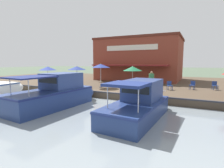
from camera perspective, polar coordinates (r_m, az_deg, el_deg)
The scene contains 15 objects.
ground_plane at distance 15.22m, azimuth -0.47°, elevation -5.35°, with size 220.00×220.00×0.00m, color #4C5B47.
quay_deck at distance 25.35m, azimuth 10.79°, elevation 0.21°, with size 22.00×56.00×0.60m, color #4C3D2D.
quay_edge_fender at distance 15.18m, azimuth -0.30°, elevation -2.88°, with size 0.20×50.40×0.10m, color #2D2D33.
waterfront_restaurant at distance 28.10m, azimuth 9.03°, elevation 7.97°, with size 10.10×12.35×6.31m.
patio_umbrella_by_entrance at distance 19.57m, azimuth -11.43°, elevation 5.12°, with size 2.01×2.01×2.30m.
patio_umbrella_far_corner at distance 22.08m, azimuth -20.26°, elevation 4.80°, with size 2.02×2.02×2.23m.
patio_umbrella_mid_patio_right at distance 19.26m, azimuth 6.73°, elevation 5.00°, with size 2.09×2.09×2.28m.
patio_umbrella_near_quay_edge at distance 18.70m, azimuth -3.73°, elevation 5.94°, with size 1.98×1.98×2.56m.
cafe_chair_mid_patio at distance 19.77m, azimuth 30.55°, elevation -0.30°, with size 0.55×0.55×0.85m.
cafe_chair_far_corner_seat at distance 19.08m, azimuth 24.79°, elevation -0.20°, with size 0.55×0.55×0.85m.
cafe_chair_under_first_umbrella at distance 17.96m, azimuth 18.27°, elevation -0.31°, with size 0.59×0.59×0.85m.
person_mid_patio at distance 17.63m, azimuth 12.75°, elevation 1.92°, with size 0.51×0.51×1.81m.
motorboat_far_downstream at distance 13.60m, azimuth -16.99°, elevation -3.00°, with size 7.55×3.01×2.40m.
motorboat_mid_row at distance 10.57m, azimuth 9.39°, elevation -6.15°, with size 6.62×2.65×2.20m.
tree_behind_restaurant at distance 36.67m, azimuth -0.61°, elevation 10.76°, with size 3.87×3.69×7.00m.
Camera 1 is at (13.27, 6.69, 3.28)m, focal length 28.00 mm.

